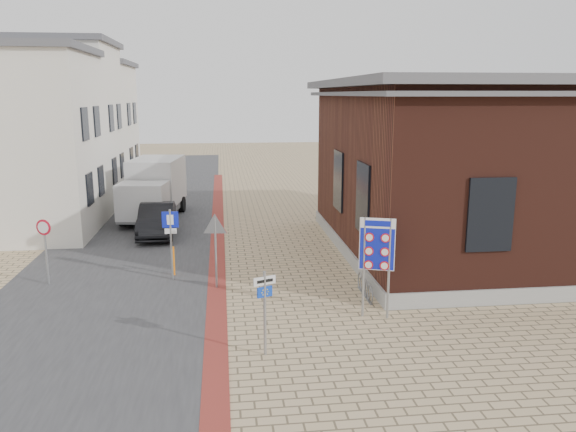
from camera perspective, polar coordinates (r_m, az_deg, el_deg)
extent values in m
plane|color=tan|center=(15.58, 0.22, -11.33)|extent=(120.00, 120.00, 0.00)
cube|color=#38383A|center=(30.06, -13.83, -0.04)|extent=(7.00, 60.00, 0.02)
cube|color=maroon|center=(24.95, -7.18, -2.26)|extent=(0.60, 40.00, 0.02)
cube|color=gray|center=(24.48, 19.50, -2.60)|extent=(12.15, 12.15, 0.50)
cube|color=#431D15|center=(23.90, 20.05, 4.96)|extent=(12.00, 12.00, 6.00)
cube|color=#545459|center=(23.74, 20.62, 12.51)|extent=(13.00, 13.00, 0.30)
cube|color=#545459|center=(23.74, 20.55, 11.55)|extent=(12.70, 12.70, 0.15)
cube|color=black|center=(19.08, 7.66, 1.79)|extent=(0.12, 1.60, 2.40)
cube|color=black|center=(22.92, 5.18, 3.60)|extent=(0.12, 1.60, 2.40)
cube|color=black|center=(17.36, 19.87, 0.12)|extent=(1.40, 0.12, 2.20)
cube|color=silver|center=(27.84, -26.37, 6.40)|extent=(7.00, 6.00, 8.00)
cube|color=#545459|center=(27.82, -27.21, 14.91)|extent=(7.40, 6.40, 0.30)
cube|color=black|center=(25.93, -19.51, 2.61)|extent=(0.10, 1.10, 1.40)
cube|color=black|center=(28.25, -18.48, 3.42)|extent=(0.10, 1.10, 1.40)
cube|color=black|center=(25.64, -19.96, 8.79)|extent=(0.10, 1.10, 1.40)
cube|color=black|center=(27.98, -18.87, 9.09)|extent=(0.10, 1.10, 1.40)
cube|color=silver|center=(33.52, -23.07, 8.17)|extent=(7.00, 6.00, 8.80)
cube|color=#545459|center=(33.58, -23.75, 15.91)|extent=(7.40, 6.40, 0.30)
cube|color=black|center=(31.75, -17.21, 4.42)|extent=(0.10, 1.10, 1.40)
cube|color=black|center=(34.09, -16.51, 4.97)|extent=(0.10, 1.10, 1.40)
cube|color=black|center=(31.51, -17.53, 9.47)|extent=(0.10, 1.10, 1.40)
cube|color=black|center=(33.87, -16.80, 9.67)|extent=(0.10, 1.10, 1.40)
cube|color=silver|center=(39.33, -20.63, 8.24)|extent=(7.00, 6.00, 8.00)
cube|color=#545459|center=(39.32, -21.10, 14.27)|extent=(7.40, 6.40, 0.30)
cube|color=black|center=(37.62, -15.62, 5.66)|extent=(0.10, 1.10, 1.40)
cube|color=black|center=(39.98, -15.11, 6.06)|extent=(0.10, 1.10, 1.40)
cube|color=black|center=(37.43, -15.87, 9.92)|extent=(0.10, 1.10, 1.40)
cube|color=black|center=(39.80, -15.34, 10.07)|extent=(0.10, 1.10, 1.40)
torus|color=slate|center=(17.42, 8.33, -7.86)|extent=(0.04, 0.60, 0.60)
torus|color=slate|center=(17.69, 8.08, -7.53)|extent=(0.04, 0.60, 0.60)
torus|color=slate|center=(17.96, 7.83, -7.21)|extent=(0.04, 0.60, 0.60)
torus|color=slate|center=(18.24, 7.60, -6.90)|extent=(0.04, 0.60, 0.60)
torus|color=slate|center=(18.51, 7.37, -6.60)|extent=(0.04, 0.60, 0.60)
cube|color=slate|center=(18.05, 7.81, -7.99)|extent=(0.08, 1.60, 0.04)
imported|color=black|center=(25.89, -13.18, -0.38)|extent=(1.63, 4.35, 1.42)
cube|color=slate|center=(29.44, -13.44, 0.64)|extent=(2.92, 5.90, 0.26)
cube|color=silver|center=(27.39, -14.52, 1.52)|extent=(2.41, 2.05, 1.68)
cube|color=black|center=(26.59, -14.99, 1.87)|extent=(1.98, 0.34, 0.84)
cube|color=silver|center=(30.11, -13.14, 3.54)|extent=(2.78, 4.04, 2.31)
cylinder|color=black|center=(28.17, -16.42, -0.15)|extent=(0.37, 0.87, 0.84)
cylinder|color=black|center=(27.60, -12.05, -0.17)|extent=(0.37, 0.87, 0.84)
cylinder|color=black|center=(31.32, -14.66, 1.17)|extent=(0.37, 0.87, 0.84)
cylinder|color=black|center=(30.81, -10.71, 1.18)|extent=(0.37, 0.87, 0.84)
cylinder|color=gray|center=(16.02, 7.71, -5.22)|extent=(0.07, 0.07, 2.90)
cylinder|color=gray|center=(15.99, 10.22, -5.34)|extent=(0.07, 0.07, 2.90)
cube|color=white|center=(15.81, 9.05, -2.86)|extent=(0.95, 0.36, 1.49)
cube|color=#0F1AB4|center=(15.81, 9.05, -2.86)|extent=(0.92, 0.35, 1.45)
cube|color=white|center=(15.66, 9.12, -0.74)|extent=(0.92, 0.35, 0.28)
cylinder|color=gray|center=(13.71, -2.36, -9.89)|extent=(0.07, 0.07, 2.13)
cube|color=silver|center=(13.42, -2.39, -6.59)|extent=(0.55, 0.25, 0.20)
cube|color=#0F38B7|center=(13.51, -2.38, -7.71)|extent=(0.37, 0.18, 0.26)
cylinder|color=gray|center=(19.40, -11.77, -2.93)|extent=(0.07, 0.07, 2.47)
cube|color=#0F1DBA|center=(19.19, -11.88, -0.36)|extent=(0.54, 0.04, 0.54)
cube|color=white|center=(19.28, -11.83, -1.51)|extent=(0.40, 0.04, 0.18)
cylinder|color=gray|center=(18.37, -7.34, -3.76)|extent=(0.07, 0.07, 2.39)
cylinder|color=gray|center=(20.21, -23.35, -3.43)|extent=(0.07, 0.07, 2.23)
cylinder|color=red|center=(20.01, -23.56, -1.05)|extent=(0.51, 0.21, 0.53)
cylinder|color=orange|center=(20.07, -11.56, -4.52)|extent=(0.11, 0.11, 1.04)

